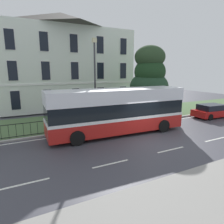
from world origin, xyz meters
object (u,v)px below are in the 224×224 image
Objects in this scene: evergreen_tree at (149,83)px; parked_hatchback_01 at (212,111)px; georgian_townhouse at (63,60)px; street_lamp_post at (95,76)px; litter_bin at (57,124)px; single_decker_bus at (117,111)px.

evergreen_tree is 6.93m from parked_hatchback_01.
georgian_townhouse reaches higher than evergreen_tree.
street_lamp_post is (-6.70, -1.39, 0.79)m from evergreen_tree.
parked_hatchback_01 is at bearing -40.61° from evergreen_tree.
parked_hatchback_01 is at bearing -7.58° from litter_bin.
evergreen_tree reaches higher than litter_bin.
single_decker_bus is at bearing -80.99° from street_lamp_post.
evergreen_tree is at bearing 11.97° from litter_bin.
georgian_townhouse is 1.53× the size of single_decker_bus.
litter_bin is (-15.00, 2.00, 0.02)m from parked_hatchback_01.
street_lamp_post is at bearing -168.29° from evergreen_tree.
street_lamp_post is at bearing 170.44° from parked_hatchback_01.
parked_hatchback_01 is (11.40, -14.31, -5.38)m from georgian_townhouse.
street_lamp_post is (-0.49, 3.08, 2.41)m from single_decker_bus.
parked_hatchback_01 is 15.13m from litter_bin.
litter_bin is at bearing -167.52° from street_lamp_post.
georgian_townhouse is 13.90m from litter_bin.
georgian_townhouse is at bearing 132.45° from parked_hatchback_01.
evergreen_tree is (6.56, -10.16, -2.67)m from georgian_townhouse.
single_decker_bus is at bearing -30.36° from litter_bin.
street_lamp_post is at bearing -90.69° from georgian_townhouse.
street_lamp_post reaches higher than litter_bin.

